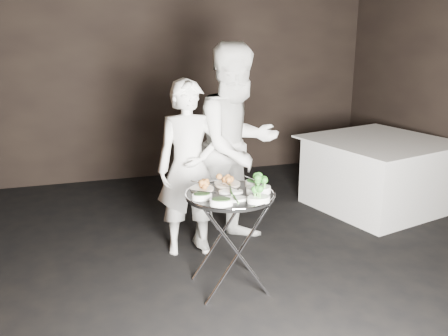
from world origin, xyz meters
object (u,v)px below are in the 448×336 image
object	(u,v)px
serving_tray	(230,195)
waiter_right	(237,147)
dining_table	(377,174)
tray_stand	(230,237)
waiter_left	(189,168)

from	to	relation	value
serving_tray	waiter_right	size ratio (longest dim) A/B	0.37
dining_table	waiter_right	bearing A→B (deg)	-167.15
tray_stand	dining_table	distance (m)	2.50
waiter_right	dining_table	bearing A→B (deg)	-5.45
tray_stand	waiter_left	size ratio (longest dim) A/B	0.49
waiter_right	serving_tray	bearing A→B (deg)	-130.56
waiter_right	tray_stand	bearing A→B (deg)	-130.56
serving_tray	waiter_right	distance (m)	0.91
serving_tray	waiter_right	bearing A→B (deg)	67.74
waiter_left	waiter_right	world-z (taller)	waiter_right
dining_table	waiter_left	bearing A→B (deg)	-168.08
serving_tray	waiter_left	size ratio (longest dim) A/B	0.44
serving_tray	dining_table	world-z (taller)	same
waiter_left	serving_tray	bearing A→B (deg)	-71.78
waiter_right	dining_table	distance (m)	1.95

